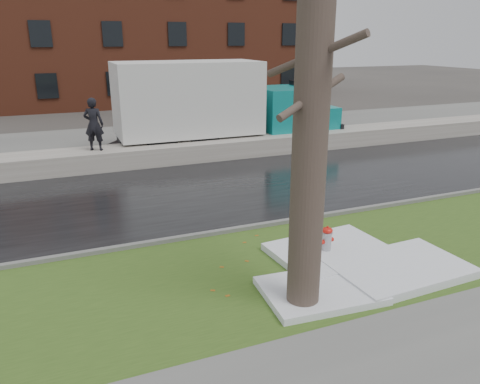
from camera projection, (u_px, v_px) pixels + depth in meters
name	position (u px, v px, depth m)	size (l,w,h in m)	color
ground	(276.00, 243.00, 11.40)	(120.00, 120.00, 0.00)	#47423D
verge	(301.00, 265.00, 10.30)	(60.00, 4.50, 0.04)	#2F4C19
sidewalk	(425.00, 371.00, 7.00)	(60.00, 3.00, 0.05)	slate
road	(215.00, 190.00, 15.35)	(60.00, 7.00, 0.03)	black
parking_lot	(157.00, 140.00, 22.81)	(60.00, 9.00, 0.03)	slate
curb	(259.00, 226.00, 12.26)	(60.00, 0.15, 0.14)	slate
snowbank	(180.00, 152.00, 18.92)	(60.00, 1.60, 0.75)	#A6A098
brick_building	(130.00, 35.00, 36.90)	(26.00, 12.00, 10.00)	brown
bg_tree_center	(21.00, 60.00, 31.02)	(1.40, 1.62, 6.50)	brown
bg_tree_right	(322.00, 57.00, 37.20)	(1.40, 1.62, 6.50)	brown
fire_hydrant	(327.00, 240.00, 10.53)	(0.36, 0.33, 0.74)	#A0A1A8
tree	(312.00, 102.00, 7.52)	(1.50, 1.73, 7.46)	brown
box_truck	(216.00, 104.00, 20.27)	(11.55, 2.85, 3.85)	black
worker	(94.00, 124.00, 17.26)	(0.72, 0.47, 1.96)	black
snow_patch_near	(332.00, 252.00, 10.66)	(2.60, 2.00, 0.16)	silver
snow_patch_far	(320.00, 290.00, 9.07)	(2.20, 1.60, 0.14)	silver
snow_patch_side	(400.00, 269.00, 9.88)	(2.80, 1.80, 0.18)	silver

